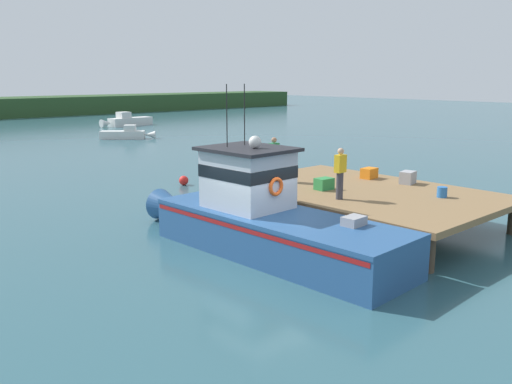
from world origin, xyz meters
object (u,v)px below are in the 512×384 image
object	(u,v)px
moored_boat_outer_mooring	(127,134)
main_fishing_boat	(263,218)
deckhand_further_back	(340,172)
mooring_buoy_inshore	(203,150)
mooring_buoy_outer	(184,180)
crate_single_by_cleat	(324,184)
crate_stack_mid_dock	(369,173)
bait_bucket	(442,192)
crate_single_far	(408,178)
deckhand_by_the_boat	(274,158)
moored_boat_mid_harbor	(127,121)

from	to	relation	value
moored_boat_outer_mooring	main_fishing_boat	bearing A→B (deg)	-111.98
deckhand_further_back	mooring_buoy_inshore	bearing A→B (deg)	65.64
deckhand_further_back	mooring_buoy_outer	distance (m)	10.43
crate_single_by_cleat	crate_stack_mid_dock	bearing A→B (deg)	4.56
deckhand_further_back	moored_boat_outer_mooring	bearing A→B (deg)	73.31
main_fishing_boat	crate_stack_mid_dock	bearing A→B (deg)	9.53
crate_single_by_cleat	mooring_buoy_inshore	bearing A→B (deg)	66.16
bait_bucket	moored_boat_outer_mooring	bearing A→B (deg)	78.89
crate_stack_mid_dock	moored_boat_outer_mooring	xyz separation A→B (m)	(5.20, 28.02, -1.01)
crate_single_far	deckhand_by_the_boat	size ratio (longest dim) A/B	0.37
crate_single_far	deckhand_further_back	xyz separation A→B (m)	(-3.83, 0.04, 0.63)
bait_bucket	mooring_buoy_inshore	size ratio (longest dim) A/B	0.83
main_fishing_boat	crate_single_far	world-z (taller)	main_fishing_boat
crate_single_far	moored_boat_outer_mooring	distance (m)	30.05
bait_bucket	moored_boat_outer_mooring	xyz separation A→B (m)	(6.21, 31.62, -0.98)
moored_boat_mid_harbor	moored_boat_outer_mooring	distance (m)	12.34
bait_bucket	main_fishing_boat	bearing A→B (deg)	155.78
moored_boat_outer_mooring	crate_stack_mid_dock	bearing A→B (deg)	-100.52
crate_stack_mid_dock	deckhand_by_the_boat	distance (m)	3.75
crate_single_by_cleat	bait_bucket	distance (m)	3.85
bait_bucket	deckhand_by_the_boat	size ratio (longest dim) A/B	0.21
crate_single_by_cleat	bait_bucket	xyz separation A→B (m)	(1.87, -3.36, -0.03)
mooring_buoy_outer	mooring_buoy_inshore	xyz separation A→B (m)	(7.22, 8.15, -0.02)
main_fishing_boat	crate_single_by_cleat	distance (m)	3.79
crate_single_by_cleat	mooring_buoy_outer	distance (m)	8.98
crate_single_far	deckhand_by_the_boat	xyz separation A→B (m)	(-3.24, 3.64, 0.63)
deckhand_by_the_boat	moored_boat_mid_harbor	world-z (taller)	deckhand_by_the_boat
main_fishing_boat	mooring_buoy_inshore	xyz separation A→B (m)	(11.20, 17.91, -0.80)
mooring_buoy_outer	mooring_buoy_inshore	size ratio (longest dim) A/B	1.08
moored_boat_outer_mooring	mooring_buoy_inshore	size ratio (longest dim) A/B	9.75
crate_single_by_cleat	deckhand_by_the_boat	xyz separation A→B (m)	(-0.19, 2.29, 0.66)
main_fishing_boat	moored_boat_outer_mooring	distance (m)	31.41
main_fishing_boat	deckhand_further_back	world-z (taller)	main_fishing_boat
crate_stack_mid_dock	moored_boat_outer_mooring	size ratio (longest dim) A/B	0.15
deckhand_by_the_boat	mooring_buoy_outer	size ratio (longest dim) A/B	3.66
main_fishing_boat	moored_boat_mid_harbor	distance (m)	43.68
mooring_buoy_outer	deckhand_further_back	bearing A→B (deg)	-96.13
deckhand_further_back	main_fishing_boat	bearing A→B (deg)	171.29
crate_stack_mid_dock	mooring_buoy_outer	xyz separation A→B (m)	(-2.57, 8.67, -1.18)
crate_single_by_cleat	moored_boat_mid_harbor	world-z (taller)	crate_single_by_cleat
mooring_buoy_outer	bait_bucket	bearing A→B (deg)	-82.76
crate_stack_mid_dock	crate_single_by_cleat	xyz separation A→B (m)	(-2.88, -0.23, 0.00)
bait_bucket	moored_boat_outer_mooring	distance (m)	32.24
crate_stack_mid_dock	mooring_buoy_inshore	size ratio (longest dim) A/B	1.46
crate_single_far	mooring_buoy_inshore	size ratio (longest dim) A/B	1.46
main_fishing_boat	crate_single_by_cleat	bearing A→B (deg)	13.34
main_fishing_boat	bait_bucket	world-z (taller)	main_fishing_boat
moored_boat_outer_mooring	mooring_buoy_inshore	distance (m)	11.23
crate_single_by_cleat	deckhand_by_the_boat	world-z (taller)	deckhand_by_the_boat
bait_bucket	moored_boat_outer_mooring	size ratio (longest dim) A/B	0.08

